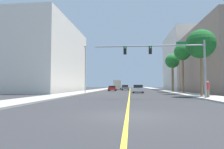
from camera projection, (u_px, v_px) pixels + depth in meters
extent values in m
plane|color=#2D2D30|center=(130.00, 91.00, 51.32)|extent=(192.00, 192.00, 0.00)
cube|color=#9E9B93|center=(95.00, 90.00, 52.18)|extent=(3.64, 168.00, 0.15)
cube|color=#B2ADA3|center=(166.00, 91.00, 50.47)|extent=(3.64, 168.00, 0.15)
cube|color=yellow|center=(130.00, 91.00, 51.32)|extent=(0.16, 144.00, 0.01)
cube|color=silver|center=(46.00, 59.00, 44.08)|extent=(12.68, 24.63, 14.67)
cube|color=silver|center=(191.00, 62.00, 62.63)|extent=(13.95, 22.74, 17.56)
cylinder|color=gray|center=(205.00, 69.00, 20.50)|extent=(0.20, 0.20, 6.00)
cylinder|color=gray|center=(148.00, 46.00, 21.17)|extent=(11.45, 0.14, 0.14)
cube|color=black|center=(150.00, 50.00, 21.13)|extent=(0.32, 0.24, 0.84)
sphere|color=green|center=(150.00, 47.00, 21.00)|extent=(0.20, 0.20, 0.20)
cube|color=black|center=(125.00, 50.00, 21.37)|extent=(0.32, 0.24, 0.84)
sphere|color=green|center=(125.00, 48.00, 21.25)|extent=(0.20, 0.20, 0.20)
cube|color=#147233|center=(182.00, 43.00, 20.86)|extent=(1.10, 0.04, 0.28)
cylinder|color=gray|center=(85.00, 70.00, 35.73)|extent=(0.16, 0.16, 8.07)
cube|color=beige|center=(85.00, 47.00, 35.95)|extent=(0.56, 0.28, 0.20)
cylinder|color=brown|center=(201.00, 70.00, 24.66)|extent=(0.30, 0.30, 6.45)
sphere|color=#195B23|center=(201.00, 44.00, 24.84)|extent=(3.59, 3.59, 3.59)
cone|color=#195B23|center=(210.00, 45.00, 24.65)|extent=(0.55, 1.92, 1.46)
cone|color=#195B23|center=(202.00, 47.00, 25.74)|extent=(1.38, 0.93, 1.65)
cone|color=#195B23|center=(194.00, 47.00, 25.84)|extent=(1.82, 1.23, 1.47)
cone|color=#195B23|center=(191.00, 46.00, 25.11)|extent=(0.65, 1.59, 1.69)
cone|color=#195B23|center=(198.00, 44.00, 24.04)|extent=(1.53, 1.35, 1.77)
cone|color=#195B23|center=(207.00, 44.00, 23.79)|extent=(1.77, 1.03, 1.85)
cylinder|color=brown|center=(183.00, 72.00, 32.31)|extent=(0.33, 0.33, 6.74)
sphere|color=#1E6B28|center=(182.00, 52.00, 32.49)|extent=(2.72, 2.72, 2.72)
cone|color=#1E6B28|center=(188.00, 53.00, 32.47)|extent=(0.52, 1.29, 1.08)
cone|color=#1E6B28|center=(183.00, 54.00, 33.18)|extent=(1.11, 0.76, 1.38)
cone|color=#1E6B28|center=(177.00, 53.00, 32.94)|extent=(0.99, 1.38, 1.34)
cone|color=#1E6B28|center=(178.00, 53.00, 32.18)|extent=(0.89, 1.27, 1.50)
cone|color=#1E6B28|center=(185.00, 52.00, 31.67)|extent=(1.36, 0.68, 1.52)
cylinder|color=brown|center=(173.00, 76.00, 39.92)|extent=(0.42, 0.42, 6.15)
sphere|color=#1E6B28|center=(172.00, 61.00, 40.08)|extent=(2.82, 2.82, 2.82)
cone|color=#1E6B28|center=(176.00, 62.00, 40.13)|extent=(0.63, 1.54, 1.32)
cone|color=#1E6B28|center=(171.00, 62.00, 40.91)|extent=(1.43, 0.68, 1.17)
cone|color=#1E6B28|center=(168.00, 62.00, 40.01)|extent=(0.57, 1.13, 1.38)
cone|color=#1E6B28|center=(174.00, 62.00, 39.23)|extent=(1.27, 0.63, 1.40)
cube|color=slate|center=(125.00, 88.00, 57.00)|extent=(2.03, 4.35, 0.66)
cube|color=black|center=(125.00, 86.00, 56.77)|extent=(1.75, 2.10, 0.51)
cylinder|color=black|center=(123.00, 89.00, 58.67)|extent=(0.23, 0.64, 0.64)
cylinder|color=black|center=(128.00, 89.00, 58.47)|extent=(0.23, 0.64, 0.64)
cylinder|color=black|center=(122.00, 89.00, 55.49)|extent=(0.23, 0.64, 0.64)
cylinder|color=black|center=(128.00, 89.00, 55.29)|extent=(0.23, 0.64, 0.64)
cube|color=white|center=(138.00, 89.00, 37.52)|extent=(2.01, 4.00, 0.65)
cube|color=black|center=(138.00, 86.00, 37.26)|extent=(1.72, 1.91, 0.55)
cylinder|color=black|center=(134.00, 91.00, 39.02)|extent=(0.24, 0.65, 0.64)
cylinder|color=black|center=(143.00, 91.00, 38.81)|extent=(0.24, 0.65, 0.64)
cylinder|color=black|center=(134.00, 91.00, 36.20)|extent=(0.24, 0.65, 0.64)
cylinder|color=black|center=(143.00, 91.00, 35.99)|extent=(0.24, 0.65, 0.64)
cube|color=red|center=(112.00, 89.00, 50.16)|extent=(1.88, 4.15, 0.56)
cube|color=black|center=(112.00, 87.00, 49.95)|extent=(1.63, 1.80, 0.42)
cylinder|color=black|center=(110.00, 90.00, 51.73)|extent=(0.23, 0.64, 0.64)
cylinder|color=black|center=(116.00, 90.00, 51.57)|extent=(0.23, 0.64, 0.64)
cylinder|color=black|center=(109.00, 90.00, 48.72)|extent=(0.23, 0.64, 0.64)
cylinder|color=black|center=(115.00, 90.00, 48.55)|extent=(0.23, 0.64, 0.64)
cube|color=#BCBCC1|center=(138.00, 89.00, 45.07)|extent=(1.92, 4.13, 0.65)
cube|color=black|center=(138.00, 86.00, 44.83)|extent=(1.65, 1.88, 0.48)
cylinder|color=black|center=(135.00, 90.00, 46.60)|extent=(0.23, 0.64, 0.64)
cylinder|color=black|center=(142.00, 90.00, 46.48)|extent=(0.23, 0.64, 0.64)
cylinder|color=black|center=(135.00, 90.00, 43.62)|extent=(0.23, 0.64, 0.64)
cylinder|color=black|center=(143.00, 90.00, 43.50)|extent=(0.23, 0.64, 0.64)
cube|color=red|center=(118.00, 86.00, 70.08)|extent=(2.48, 2.07, 1.60)
cube|color=beige|center=(117.00, 84.00, 66.58)|extent=(2.60, 5.19, 2.61)
cylinder|color=black|center=(115.00, 88.00, 70.10)|extent=(0.31, 0.91, 0.90)
cylinder|color=black|center=(121.00, 88.00, 69.99)|extent=(0.31, 0.91, 0.90)
cylinder|color=black|center=(114.00, 88.00, 65.30)|extent=(0.31, 0.91, 0.90)
cylinder|color=black|center=(120.00, 88.00, 65.18)|extent=(0.31, 0.91, 0.90)
cylinder|color=#726651|center=(208.00, 93.00, 21.25)|extent=(0.32, 0.32, 0.86)
cylinder|color=#B23338|center=(208.00, 86.00, 21.29)|extent=(0.38, 0.38, 0.68)
sphere|color=tan|center=(208.00, 82.00, 21.32)|extent=(0.23, 0.23, 0.23)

